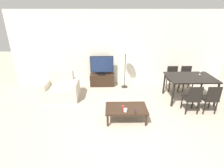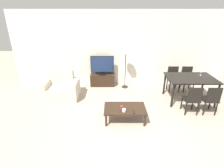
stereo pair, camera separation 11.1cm
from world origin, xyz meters
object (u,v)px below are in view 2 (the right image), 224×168
object	(u,v)px
cup_white_near	(122,108)
dining_table	(191,80)
tv	(103,65)
dining_chair_near	(193,99)
coffee_table	(125,109)
dining_chair_far	(188,78)
floor_lamp	(126,53)
remote_primary	(134,112)
cup_colored_far	(124,110)
dining_chair_far_left	(174,77)
tv_stand	(103,80)
dining_chair_near_right	(211,99)
armchair	(62,89)
wine_glass_left	(202,72)

from	to	relation	value
cup_white_near	dining_table	bearing A→B (deg)	28.37
tv	dining_chair_near	world-z (taller)	tv
coffee_table	dining_chair_far	world-z (taller)	dining_chair_far
coffee_table	tv	bearing A→B (deg)	106.82
floor_lamp	dining_table	bearing A→B (deg)	-27.36
remote_primary	cup_colored_far	bearing A→B (deg)	173.07
dining_chair_far_left	remote_primary	distance (m)	2.67
remote_primary	cup_white_near	distance (m)	0.33
dining_chair_far_left	cup_white_near	xyz separation A→B (m)	(-1.93, -1.97, -0.05)
tv	tv_stand	bearing A→B (deg)	90.00
dining_chair_near_right	armchair	bearing A→B (deg)	167.15
tv_stand	cup_white_near	world-z (taller)	cup_white_near
dining_table	remote_primary	bearing A→B (deg)	-145.12
dining_chair_near_right	dining_chair_far_left	xyz separation A→B (m)	(-0.50, 1.60, 0.00)
dining_chair_far	dining_chair_near_right	xyz separation A→B (m)	(0.00, -1.60, 0.00)
tv	wine_glass_left	bearing A→B (deg)	-17.76
dining_chair_near	dining_chair_far_left	world-z (taller)	same
coffee_table	floor_lamp	size ratio (longest dim) A/B	0.70
tv	cup_colored_far	size ratio (longest dim) A/B	9.55
dining_chair_far_left	wine_glass_left	bearing A→B (deg)	-44.92
tv	coffee_table	xyz separation A→B (m)	(0.69, -2.29, -0.47)
tv_stand	cup_white_near	bearing A→B (deg)	-75.69
cup_colored_far	remote_primary	bearing A→B (deg)	-6.93
armchair	coffee_table	bearing A→B (deg)	-33.02
dining_chair_near_right	coffee_table	bearing A→B (deg)	-172.60
dining_chair_far	wine_glass_left	world-z (taller)	wine_glass_left
tv_stand	dining_chair_near_right	distance (m)	3.63
armchair	wine_glass_left	size ratio (longest dim) A/B	7.56
dining_chair_near	cup_colored_far	size ratio (longest dim) A/B	9.38
armchair	wine_glass_left	xyz separation A→B (m)	(4.43, -0.00, 0.57)
dining_table	dining_chair_far	distance (m)	0.87
tv_stand	dining_chair_far	world-z (taller)	dining_chair_far
tv	dining_table	world-z (taller)	tv
wine_glass_left	remote_primary	bearing A→B (deg)	-146.43
tv_stand	dining_chair_near_right	xyz separation A→B (m)	(3.03, -1.99, 0.25)
tv	cup_white_near	size ratio (longest dim) A/B	8.71
dining_table	dining_chair_far_left	xyz separation A→B (m)	(-0.25, 0.80, -0.23)
cup_white_near	wine_glass_left	size ratio (longest dim) A/B	0.67
armchair	cup_colored_far	distance (m)	2.44
dining_chair_far	remote_primary	distance (m)	3.00
dining_table	dining_chair_far_left	world-z (taller)	dining_chair_far_left
tv	dining_chair_near_right	size ratio (longest dim) A/B	1.02
dining_chair_near	wine_glass_left	world-z (taller)	wine_glass_left
cup_colored_far	dining_table	bearing A→B (deg)	31.12
cup_colored_far	wine_glass_left	bearing A→B (deg)	30.43
dining_table	wine_glass_left	world-z (taller)	wine_glass_left
dining_chair_far_left	dining_table	bearing A→B (deg)	-72.74
dining_chair_near_right	cup_colored_far	world-z (taller)	dining_chair_near_right
dining_chair_near	remote_primary	bearing A→B (deg)	-162.57
tv_stand	remote_primary	xyz separation A→B (m)	(0.90, -2.50, 0.15)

